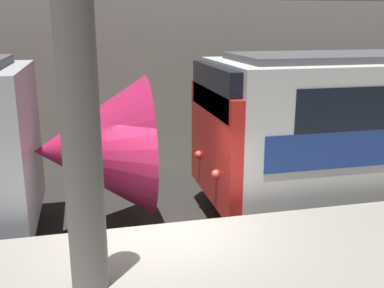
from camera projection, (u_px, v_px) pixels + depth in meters
name	position (u px, v px, depth m)	size (l,w,h in m)	color
ground_plane	(161.00, 282.00, 7.65)	(120.00, 120.00, 0.00)	#282623
station_rear_barrier	(123.00, 88.00, 12.82)	(50.00, 0.15, 4.90)	#B2AD9E
support_pillar_near	(80.00, 127.00, 5.11)	(0.46, 0.46, 4.09)	slate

